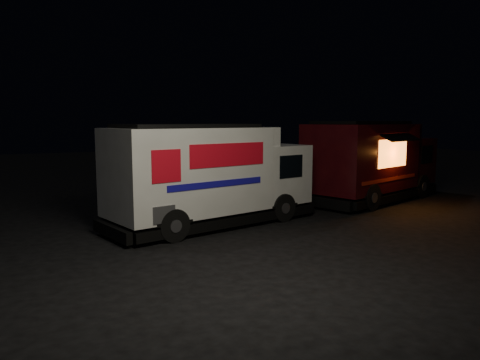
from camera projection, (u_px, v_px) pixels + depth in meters
name	position (u px, v px, depth m)	size (l,w,h in m)	color
ground	(258.00, 241.00, 12.84)	(80.00, 80.00, 0.00)	black
white_truck	(213.00, 175.00, 14.71)	(7.03, 2.40, 3.19)	silver
red_truck	(373.00, 161.00, 19.25)	(7.02, 2.58, 3.27)	#370A0C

